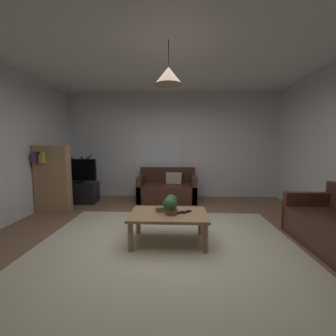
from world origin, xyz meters
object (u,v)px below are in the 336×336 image
(potted_plant_on_table, at_px, (171,204))
(book_on_table_1, at_px, (160,209))
(couch_under_window, at_px, (167,190))
(tv_stand, at_px, (78,193))
(tv, at_px, (77,171))
(book_on_table_0, at_px, (161,211))
(pendant_lamp, at_px, (168,76))
(bookshelf_corner, at_px, (52,178))
(book_on_table_2, at_px, (161,208))
(remote_on_table_1, at_px, (186,212))
(coffee_table, at_px, (168,217))
(remote_on_table_0, at_px, (180,213))
(potted_palm_corner, at_px, (80,175))

(potted_plant_on_table, bearing_deg, book_on_table_1, 143.76)
(couch_under_window, distance_m, potted_plant_on_table, 2.42)
(book_on_table_1, distance_m, tv_stand, 2.96)
(book_on_table_1, xyz_separation_m, tv, (-2.16, 1.98, 0.33))
(book_on_table_0, bearing_deg, pendant_lamp, -34.10)
(bookshelf_corner, bearing_deg, book_on_table_1, -28.07)
(book_on_table_2, height_order, remote_on_table_1, book_on_table_2)
(coffee_table, distance_m, remote_on_table_1, 0.27)
(tv_stand, bearing_deg, book_on_table_0, -42.66)
(book_on_table_2, relative_size, pendant_lamp, 0.26)
(bookshelf_corner, bearing_deg, pendant_lamp, -28.26)
(book_on_table_1, height_order, remote_on_table_0, book_on_table_1)
(tv_stand, bearing_deg, potted_plant_on_table, -42.40)
(coffee_table, relative_size, book_on_table_1, 8.29)
(couch_under_window, distance_m, pendant_lamp, 3.13)
(couch_under_window, relative_size, tv, 1.54)
(bookshelf_corner, bearing_deg, book_on_table_2, -28.04)
(coffee_table, xyz_separation_m, bookshelf_corner, (-2.47, 1.33, 0.34))
(book_on_table_1, relative_size, remote_on_table_1, 0.83)
(potted_plant_on_table, xyz_separation_m, tv_stand, (-2.32, 2.12, -0.33))
(tv_stand, bearing_deg, tv, -90.00)
(pendant_lamp, bearing_deg, potted_palm_corner, 133.53)
(remote_on_table_0, bearing_deg, tv_stand, 12.00)
(couch_under_window, xyz_separation_m, book_on_table_1, (-0.00, -2.29, 0.19))
(remote_on_table_1, height_order, tv, tv)
(couch_under_window, xyz_separation_m, potted_palm_corner, (-2.35, 0.24, 0.32))
(book_on_table_0, distance_m, tv_stand, 2.96)
(book_on_table_0, distance_m, book_on_table_2, 0.05)
(remote_on_table_1, bearing_deg, potted_palm_corner, -0.03)
(tv_stand, bearing_deg, remote_on_table_1, -38.70)
(couch_under_window, xyz_separation_m, tv_stand, (-2.16, -0.28, -0.03))
(potted_palm_corner, bearing_deg, remote_on_table_0, -44.68)
(tv, bearing_deg, tv_stand, 90.00)
(couch_under_window, xyz_separation_m, potted_plant_on_table, (0.15, -2.40, 0.30))
(pendant_lamp, bearing_deg, remote_on_table_0, -0.22)
(couch_under_window, relative_size, potted_plant_on_table, 5.25)
(bookshelf_corner, bearing_deg, tv_stand, 76.13)
(book_on_table_1, bearing_deg, potted_palm_corner, 132.92)
(potted_plant_on_table, height_order, potted_palm_corner, potted_palm_corner)
(book_on_table_2, relative_size, tv_stand, 0.17)
(book_on_table_1, bearing_deg, book_on_table_2, -8.00)
(book_on_table_0, xyz_separation_m, potted_palm_corner, (-2.36, 2.52, 0.16))
(remote_on_table_1, distance_m, tv, 3.27)
(remote_on_table_0, relative_size, potted_palm_corner, 0.13)
(couch_under_window, relative_size, remote_on_table_0, 8.97)
(book_on_table_1, distance_m, remote_on_table_1, 0.38)
(couch_under_window, bearing_deg, remote_on_table_1, -80.69)
(book_on_table_2, height_order, remote_on_table_0, book_on_table_2)
(couch_under_window, bearing_deg, bookshelf_corner, -156.27)
(remote_on_table_1, distance_m, potted_plant_on_table, 0.28)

